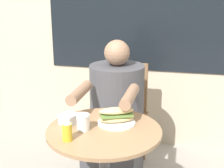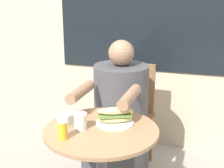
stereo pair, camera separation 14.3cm
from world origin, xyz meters
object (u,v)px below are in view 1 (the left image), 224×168
at_px(seated_diner, 115,128).
at_px(sandwich_on_plate, 116,117).
at_px(drink_cup, 83,122).
at_px(condiment_bottle, 67,130).
at_px(diner_chair, 125,106).
at_px(cafe_table, 104,161).

relative_size(seated_diner, sandwich_on_plate, 5.15).
bearing_deg(drink_cup, sandwich_on_plate, 38.70).
height_order(seated_diner, condiment_bottle, seated_diner).
distance_m(diner_chair, seated_diner, 0.36).
xyz_separation_m(seated_diner, sandwich_on_plate, (0.10, -0.43, 0.28)).
bearing_deg(cafe_table, seated_diner, 95.29).
bearing_deg(sandwich_on_plate, diner_chair, 97.06).
relative_size(diner_chair, drink_cup, 9.58).
height_order(cafe_table, sandwich_on_plate, sandwich_on_plate).
xyz_separation_m(cafe_table, drink_cup, (-0.11, -0.04, 0.24)).
bearing_deg(sandwich_on_plate, drink_cup, -141.30).
xyz_separation_m(diner_chair, drink_cup, (-0.06, -0.91, 0.24)).
bearing_deg(seated_diner, drink_cup, 84.46).
xyz_separation_m(seated_diner, condiment_bottle, (-0.10, -0.69, 0.30)).
xyz_separation_m(cafe_table, diner_chair, (-0.05, 0.87, 0.00)).
bearing_deg(sandwich_on_plate, seated_diner, 102.88).
bearing_deg(drink_cup, diner_chair, 86.19).
distance_m(seated_diner, condiment_bottle, 0.76).
relative_size(diner_chair, sandwich_on_plate, 4.00).
height_order(diner_chair, condiment_bottle, diner_chair).
distance_m(cafe_table, diner_chair, 0.88).
bearing_deg(cafe_table, sandwich_on_plate, 61.01).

